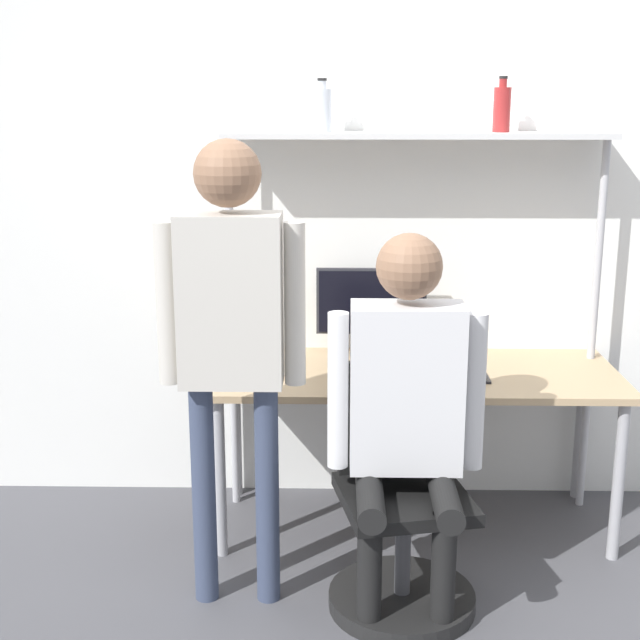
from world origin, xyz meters
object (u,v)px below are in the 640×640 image
laptop (414,366)px  person_seated (407,396)px  cell_phone (480,377)px  monitor (371,308)px  bottle_red (502,108)px  office_chair (400,534)px  person_standing (231,316)px  bottle_clear (322,109)px

laptop → person_seated: (-0.07, -0.58, 0.06)m
cell_phone → monitor: bearing=143.8°
monitor → bottle_red: (0.55, -0.02, 0.89)m
laptop → person_seated: person_seated is taller
laptop → cell_phone: (0.28, 0.00, -0.05)m
laptop → person_seated: size_ratio=0.25×
office_chair → laptop: bearing=81.3°
laptop → bottle_red: size_ratio=1.53×
monitor → person_standing: 1.03m
laptop → person_seated: 0.58m
monitor → person_seated: person_seated is taller
monitor → bottle_clear: (-0.22, -0.02, 0.88)m
person_standing → bottle_clear: 1.15m
cell_phone → bottle_red: (0.09, 0.32, 1.11)m
bottle_clear → cell_phone: bearing=-25.0°
person_standing → bottle_clear: bottle_clear is taller
laptop → cell_phone: 0.29m
person_standing → cell_phone: bearing=28.0°
person_seated → person_standing: bearing=175.3°
monitor → bottle_clear: bearing=-175.7°
cell_phone → person_standing: 1.19m
cell_phone → person_seated: (-0.36, -0.58, 0.12)m
person_seated → bottle_red: 1.41m
monitor → person_standing: (-0.54, -0.86, 0.17)m
bottle_red → bottle_clear: bearing=-180.0°
monitor → bottle_clear: 0.91m
monitor → person_seated: 0.93m
person_seated → monitor: bearing=96.1°
bottle_red → bottle_clear: (-0.77, -0.00, -0.00)m
office_chair → person_standing: person_standing is taller
monitor → cell_phone: 0.61m
office_chair → bottle_red: (0.46, 0.85, 1.56)m
cell_phone → bottle_clear: bearing=155.0°
monitor → person_standing: person_standing is taller
laptop → person_standing: (-0.71, -0.52, 0.34)m
person_seated → person_standing: size_ratio=0.82×
person_standing → bottle_red: bottle_red is taller
monitor → bottle_clear: bottle_clear is taller
monitor → cell_phone: bearing=-36.2°
monitor → cell_phone: monitor is taller
laptop → bottle_clear: (-0.40, 0.32, 1.05)m
bottle_red → laptop: bearing=-139.5°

